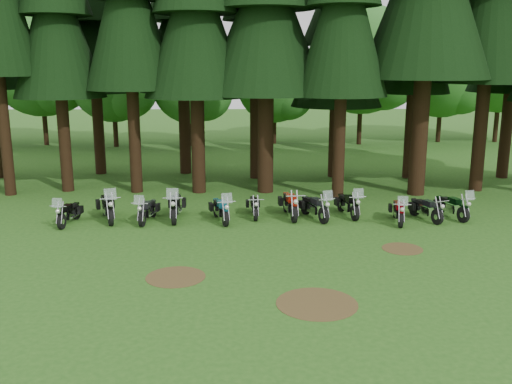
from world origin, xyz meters
The scene contains 24 objects.
ground centered at (0.00, 0.00, 0.00)m, with size 120.00×120.00×0.00m, color #265719.
pine_back_4 centered at (4.04, 13.25, 8.25)m, with size 4.94×4.94×13.78m.
decid_1 centered at (-15.99, 25.76, 5.83)m, with size 7.91×7.69×9.88m.
decid_2 centered at (-10.43, 24.78, 4.95)m, with size 6.72×6.53×8.40m.
decid_3 centered at (-4.71, 25.13, 4.51)m, with size 6.12×5.95×7.65m.
decid_4 centered at (1.58, 26.32, 4.37)m, with size 5.93×5.76×7.41m.
decid_5 centered at (8.29, 25.71, 6.23)m, with size 8.45×8.21×10.56m.
decid_6 centered at (14.85, 27.01, 5.20)m, with size 7.06×6.86×8.82m.
decid_7 centered at (19.46, 26.83, 6.22)m, with size 8.44×8.20×10.55m.
dirt_patch_0 centered at (-3.00, -2.00, 0.01)m, with size 1.80×1.80×0.01m, color #4C3D1E.
dirt_patch_1 centered at (4.50, 0.50, 0.01)m, with size 1.40×1.40×0.01m, color #4C3D1E.
dirt_patch_2 centered at (1.00, -4.00, 0.01)m, with size 2.20×2.20×0.01m, color #4C3D1E.
motorcycle_0 centered at (-7.90, 3.78, 0.43)m, with size 0.50×2.06×1.29m.
motorcycle_1 centered at (-6.50, 4.32, 0.52)m, with size 1.17×2.42×1.56m.
motorcycle_2 centered at (-4.84, 4.09, 0.44)m, with size 0.55×2.12×1.33m.
motorcycle_3 centered at (-3.75, 4.43, 0.52)m, with size 0.46×2.47×1.55m.
motorcycle_4 centered at (-1.91, 4.07, 0.47)m, with size 0.88×2.21×1.40m.
motorcycle_5 centered at (-0.56, 4.81, 0.41)m, with size 0.34×1.96×0.80m.
motorcycle_6 centered at (0.93, 4.70, 0.50)m, with size 0.46×2.42×0.99m.
motorcycle_7 centered at (1.91, 4.38, 0.47)m, with size 1.09×2.18×1.42m.
motorcycle_8 centered at (3.36, 4.82, 0.47)m, with size 0.72×2.23×1.40m.
motorcycle_9 centered at (5.20, 3.78, 0.44)m, with size 0.52×2.11×1.32m.
motorcycle_10 centered at (6.41, 4.17, 0.43)m, with size 0.85×1.99×0.84m.
motorcycle_11 centered at (7.57, 4.45, 0.46)m, with size 0.95×2.16×1.38m.
Camera 1 is at (-0.86, -18.10, 6.30)m, focal length 40.00 mm.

